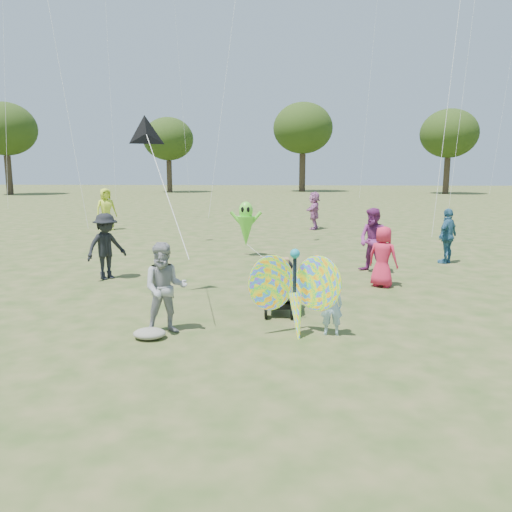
{
  "coord_description": "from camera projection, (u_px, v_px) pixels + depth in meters",
  "views": [
    {
      "loc": [
        0.42,
        -7.88,
        2.74
      ],
      "look_at": [
        -0.2,
        1.5,
        1.1
      ],
      "focal_mm": 35.0,
      "sensor_mm": 36.0,
      "label": 1
    }
  ],
  "objects": [
    {
      "name": "jogging_stroller",
      "position": [
        279.0,
        282.0,
        9.55
      ],
      "size": [
        0.54,
        1.06,
        1.09
      ],
      "rotation": [
        0.0,
        0.0,
        0.02
      ],
      "color": "black",
      "rests_on": "ground"
    },
    {
      "name": "butterfly_kite",
      "position": [
        295.0,
        294.0,
        8.21
      ],
      "size": [
        1.74,
        0.75,
        1.66
      ],
      "color": "red",
      "rests_on": "ground"
    },
    {
      "name": "delta_kite_rig",
      "position": [
        147.0,
        135.0,
        10.24
      ],
      "size": [
        1.75,
        2.59,
        2.62
      ],
      "color": "black",
      "rests_on": "ground"
    },
    {
      "name": "crowd_c",
      "position": [
        447.0,
        236.0,
        14.61
      ],
      "size": [
        0.93,
        0.97,
        1.62
      ],
      "primitive_type": "imported",
      "rotation": [
        0.0,
        0.0,
        3.97
      ],
      "color": "#316587",
      "rests_on": "ground"
    },
    {
      "name": "tree_line",
      "position": [
        322.0,
        128.0,
        51.05
      ],
      "size": [
        91.78,
        33.6,
        10.79
      ],
      "color": "#3A2D21",
      "rests_on": "ground"
    },
    {
      "name": "crowd_j",
      "position": [
        314.0,
        211.0,
        22.99
      ],
      "size": [
        0.8,
        1.66,
        1.72
      ],
      "primitive_type": "imported",
      "rotation": [
        0.0,
        0.0,
        4.52
      ],
      "color": "#B366A3",
      "rests_on": "ground"
    },
    {
      "name": "crowd_e",
      "position": [
        373.0,
        241.0,
        13.26
      ],
      "size": [
        1.06,
        1.06,
        1.73
      ],
      "primitive_type": "imported",
      "rotation": [
        0.0,
        0.0,
        5.5
      ],
      "color": "#7C296E",
      "rests_on": "ground"
    },
    {
      "name": "crowd_b",
      "position": [
        106.0,
        246.0,
        12.47
      ],
      "size": [
        1.15,
        1.23,
        1.66
      ],
      "primitive_type": "imported",
      "rotation": [
        0.0,
        0.0,
        0.9
      ],
      "color": "black",
      "rests_on": "ground"
    },
    {
      "name": "alien_kite",
      "position": [
        246.0,
        226.0,
        15.8
      ],
      "size": [
        1.12,
        0.69,
        1.74
      ],
      "color": "#61E435",
      "rests_on": "ground"
    },
    {
      "name": "grey_bag",
      "position": [
        149.0,
        334.0,
        8.16
      ],
      "size": [
        0.54,
        0.44,
        0.17
      ],
      "primitive_type": "ellipsoid",
      "color": "gray",
      "rests_on": "ground"
    },
    {
      "name": "ground",
      "position": [
        262.0,
        337.0,
        8.24
      ],
      "size": [
        160.0,
        160.0,
        0.0
      ],
      "primitive_type": "plane",
      "color": "#51592B",
      "rests_on": "ground"
    },
    {
      "name": "adult_man",
      "position": [
        165.0,
        288.0,
        8.33
      ],
      "size": [
        0.86,
        0.73,
        1.55
      ],
      "primitive_type": "imported",
      "rotation": [
        0.0,
        0.0,
        0.21
      ],
      "color": "#929397",
      "rests_on": "ground"
    },
    {
      "name": "crowd_a",
      "position": [
        383.0,
        257.0,
        11.68
      ],
      "size": [
        0.83,
        0.76,
        1.43
      ],
      "primitive_type": "imported",
      "rotation": [
        0.0,
        0.0,
        2.58
      ],
      "color": "#D32143",
      "rests_on": "ground"
    },
    {
      "name": "child_girl",
      "position": [
        331.0,
        305.0,
        8.27
      ],
      "size": [
        0.38,
        0.25,
        1.03
      ],
      "primitive_type": "imported",
      "rotation": [
        0.0,
        0.0,
        3.16
      ],
      "color": "#98BCD8",
      "rests_on": "ground"
    },
    {
      "name": "crowd_g",
      "position": [
        106.0,
        209.0,
        22.67
      ],
      "size": [
        1.1,
        1.05,
        1.89
      ],
      "primitive_type": "imported",
      "rotation": [
        0.0,
        0.0,
        0.68
      ],
      "color": "#CCDF34",
      "rests_on": "ground"
    }
  ]
}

